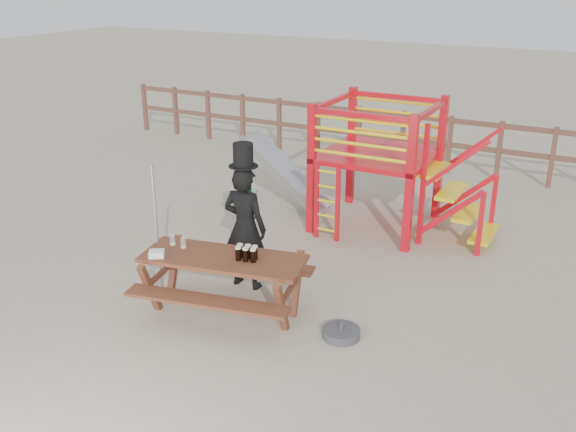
{
  "coord_description": "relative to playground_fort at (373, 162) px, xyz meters",
  "views": [
    {
      "loc": [
        3.61,
        -5.87,
        4.04
      ],
      "look_at": [
        0.05,
        0.8,
        1.08
      ],
      "focal_mm": 40.0,
      "sensor_mm": 36.0,
      "label": 1
    }
  ],
  "objects": [
    {
      "name": "metal_pole",
      "position": [
        -1.48,
        -3.66,
        -0.18
      ],
      "size": [
        0.04,
        0.04,
        1.79
      ],
      "primitive_type": "cylinder",
      "color": "#B2B2B7",
      "rests_on": "ground"
    },
    {
      "name": "ground",
      "position": [
        -0.12,
        -3.58,
        -1.07
      ],
      "size": [
        60.0,
        60.0,
        0.0
      ],
      "primitive_type": "plane",
      "color": "#B4A48C",
      "rests_on": "ground"
    },
    {
      "name": "picnic_table",
      "position": [
        -0.51,
        -3.63,
        -0.59
      ],
      "size": [
        2.2,
        1.72,
        0.76
      ],
      "rotation": [
        0.0,
        0.0,
        0.2
      ],
      "color": "brown",
      "rests_on": "ground"
    },
    {
      "name": "back_fence",
      "position": [
        -0.12,
        3.42,
        -0.34
      ],
      "size": [
        15.09,
        0.09,
        1.2
      ],
      "color": "brown",
      "rests_on": "ground"
    },
    {
      "name": "playground_fort",
      "position": [
        0.0,
        0.0,
        0.0
      ],
      "size": [
        4.71,
        1.84,
        2.1
      ],
      "color": "red",
      "rests_on": "ground"
    },
    {
      "name": "empty_glasses",
      "position": [
        -1.18,
        -3.63,
        -0.24
      ],
      "size": [
        0.24,
        0.08,
        0.15
      ],
      "color": "silver",
      "rests_on": "picnic_table"
    },
    {
      "name": "paper_bag",
      "position": [
        -1.21,
        -4.01,
        -0.27
      ],
      "size": [
        0.23,
        0.21,
        0.08
      ],
      "primitive_type": "cube",
      "rotation": [
        0.0,
        0.0,
        0.56
      ],
      "color": "white",
      "rests_on": "picnic_table"
    },
    {
      "name": "parasol_base",
      "position": [
        1.0,
        -3.47,
        -1.02
      ],
      "size": [
        0.45,
        0.45,
        0.19
      ],
      "color": "#3C3C41",
      "rests_on": "ground"
    },
    {
      "name": "man_with_hat",
      "position": [
        -0.66,
        -2.87,
        -0.19
      ],
      "size": [
        0.62,
        0.41,
        1.98
      ],
      "rotation": [
        0.0,
        0.0,
        3.15
      ],
      "color": "black",
      "rests_on": "ground"
    },
    {
      "name": "stout_pints",
      "position": [
        -0.22,
        -3.56,
        -0.22
      ],
      "size": [
        0.28,
        0.19,
        0.17
      ],
      "color": "black",
      "rests_on": "picnic_table"
    }
  ]
}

